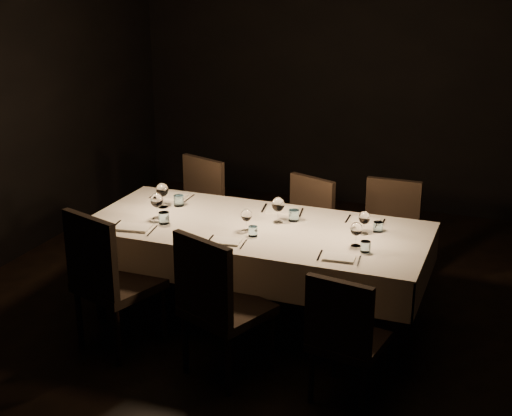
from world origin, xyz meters
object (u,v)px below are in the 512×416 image
at_px(chair_near_left, 108,276).
at_px(chair_near_right, 344,333).
at_px(chair_near_center, 218,301).
at_px(chair_far_right, 389,232).
at_px(dining_table, 256,235).
at_px(chair_far_left, 195,209).
at_px(chair_far_center, 303,227).

xyz_separation_m(chair_near_left, chair_near_right, (1.68, -0.05, -0.08)).
relative_size(chair_near_center, chair_far_right, 1.08).
height_order(chair_near_center, chair_near_right, chair_near_center).
relative_size(chair_near_left, chair_near_center, 1.03).
relative_size(dining_table, chair_near_center, 2.49).
xyz_separation_m(chair_far_left, chair_far_center, (1.01, -0.02, -0.03)).
distance_m(dining_table, chair_near_left, 1.12).
height_order(dining_table, chair_far_right, chair_far_right).
xyz_separation_m(dining_table, chair_far_center, (0.14, 0.74, -0.18)).
xyz_separation_m(chair_near_right, chair_far_right, (-0.07, 1.71, 0.03)).
bearing_deg(chair_far_right, chair_near_center, -113.97).
bearing_deg(dining_table, chair_near_center, -85.62).
relative_size(dining_table, chair_far_right, 2.70).
height_order(dining_table, chair_far_left, chair_far_left).
height_order(chair_near_left, chair_far_left, chair_near_left).
bearing_deg(dining_table, chair_far_right, 46.05).
height_order(chair_near_left, chair_far_center, chair_near_left).
relative_size(chair_far_left, chair_far_right, 1.04).
distance_m(chair_near_right, chair_far_left, 2.40).
distance_m(chair_near_center, chair_far_center, 1.59).
height_order(chair_near_left, chair_far_right, chair_near_left).
bearing_deg(chair_near_left, dining_table, -115.64).
relative_size(chair_near_right, chair_far_center, 0.95).
bearing_deg(chair_far_left, chair_near_center, -40.02).
distance_m(chair_far_center, chair_far_right, 0.70).
distance_m(chair_near_right, chair_far_center, 1.77).
bearing_deg(chair_far_right, chair_near_left, -133.97).
distance_m(dining_table, chair_far_left, 1.17).
distance_m(dining_table, chair_far_center, 0.78).
distance_m(chair_far_left, chair_far_right, 1.71).
relative_size(chair_near_right, chair_far_right, 0.94).
height_order(chair_near_left, chair_near_right, chair_near_left).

